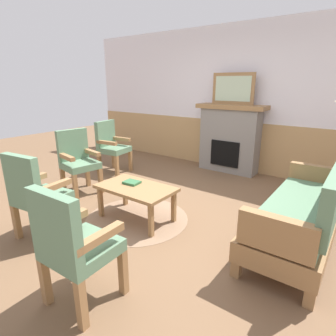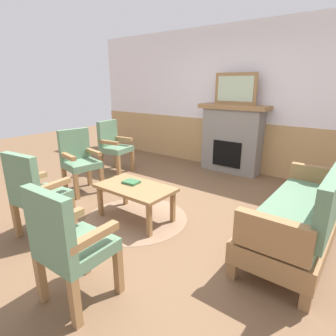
{
  "view_description": "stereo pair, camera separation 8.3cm",
  "coord_description": "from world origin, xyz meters",
  "px_view_note": "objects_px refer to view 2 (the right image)",
  "views": [
    {
      "loc": [
        2.12,
        -2.54,
        1.66
      ],
      "look_at": [
        0.0,
        0.35,
        0.55
      ],
      "focal_mm": 29.37,
      "sensor_mm": 36.0,
      "label": 1
    },
    {
      "loc": [
        2.18,
        -2.49,
        1.66
      ],
      "look_at": [
        0.0,
        0.35,
        0.55
      ],
      "focal_mm": 29.37,
      "sensor_mm": 36.0,
      "label": 2
    }
  ],
  "objects_px": {
    "framed_picture": "(235,89)",
    "couch": "(303,214)",
    "fireplace": "(232,138)",
    "armchair_front_center": "(68,242)",
    "armchair_near_fireplace": "(113,144)",
    "armchair_by_window_left": "(79,158)",
    "coffee_table": "(135,190)",
    "book_on_table": "(131,182)",
    "armchair_front_left": "(35,191)"
  },
  "relations": [
    {
      "from": "framed_picture",
      "to": "armchair_by_window_left",
      "type": "relative_size",
      "value": 0.82
    },
    {
      "from": "couch",
      "to": "armchair_front_center",
      "type": "xyz_separation_m",
      "value": [
        -1.21,
        -1.87,
        0.14
      ]
    },
    {
      "from": "book_on_table",
      "to": "armchair_near_fireplace",
      "type": "height_order",
      "value": "armchair_near_fireplace"
    },
    {
      "from": "framed_picture",
      "to": "armchair_front_left",
      "type": "relative_size",
      "value": 0.82
    },
    {
      "from": "armchair_front_center",
      "to": "armchair_near_fireplace",
      "type": "bearing_deg",
      "value": 132.84
    },
    {
      "from": "coffee_table",
      "to": "book_on_table",
      "type": "distance_m",
      "value": 0.14
    },
    {
      "from": "fireplace",
      "to": "armchair_near_fireplace",
      "type": "xyz_separation_m",
      "value": [
        -1.78,
        -1.4,
        -0.11
      ]
    },
    {
      "from": "coffee_table",
      "to": "armchair_front_center",
      "type": "distance_m",
      "value": 1.45
    },
    {
      "from": "fireplace",
      "to": "book_on_table",
      "type": "distance_m",
      "value": 2.53
    },
    {
      "from": "couch",
      "to": "armchair_front_left",
      "type": "bearing_deg",
      "value": -147.45
    },
    {
      "from": "couch",
      "to": "framed_picture",
      "type": "bearing_deg",
      "value": 130.78
    },
    {
      "from": "armchair_by_window_left",
      "to": "armchair_front_left",
      "type": "distance_m",
      "value": 1.37
    },
    {
      "from": "couch",
      "to": "armchair_by_window_left",
      "type": "bearing_deg",
      "value": -172.81
    },
    {
      "from": "coffee_table",
      "to": "book_on_table",
      "type": "xyz_separation_m",
      "value": [
        -0.11,
        0.05,
        0.07
      ]
    },
    {
      "from": "book_on_table",
      "to": "armchair_by_window_left",
      "type": "height_order",
      "value": "armchair_by_window_left"
    },
    {
      "from": "coffee_table",
      "to": "armchair_near_fireplace",
      "type": "relative_size",
      "value": 0.98
    },
    {
      "from": "armchair_by_window_left",
      "to": "armchair_front_left",
      "type": "height_order",
      "value": "same"
    },
    {
      "from": "framed_picture",
      "to": "couch",
      "type": "relative_size",
      "value": 0.44
    },
    {
      "from": "fireplace",
      "to": "armchair_front_left",
      "type": "height_order",
      "value": "fireplace"
    },
    {
      "from": "coffee_table",
      "to": "armchair_near_fireplace",
      "type": "bearing_deg",
      "value": 145.57
    },
    {
      "from": "coffee_table",
      "to": "armchair_front_left",
      "type": "height_order",
      "value": "armchair_front_left"
    },
    {
      "from": "fireplace",
      "to": "armchair_front_left",
      "type": "relative_size",
      "value": 1.33
    },
    {
      "from": "armchair_front_center",
      "to": "book_on_table",
      "type": "bearing_deg",
      "value": 117.42
    },
    {
      "from": "framed_picture",
      "to": "armchair_front_left",
      "type": "bearing_deg",
      "value": -100.34
    },
    {
      "from": "armchair_by_window_left",
      "to": "armchair_front_center",
      "type": "height_order",
      "value": "same"
    },
    {
      "from": "coffee_table",
      "to": "book_on_table",
      "type": "height_order",
      "value": "book_on_table"
    },
    {
      "from": "framed_picture",
      "to": "couch",
      "type": "height_order",
      "value": "framed_picture"
    },
    {
      "from": "armchair_near_fireplace",
      "to": "armchair_front_center",
      "type": "xyz_separation_m",
      "value": [
        2.3,
        -2.48,
        0.0
      ]
    },
    {
      "from": "armchair_near_fireplace",
      "to": "armchair_front_center",
      "type": "bearing_deg",
      "value": -47.16
    },
    {
      "from": "framed_picture",
      "to": "book_on_table",
      "type": "relative_size",
      "value": 4.05
    },
    {
      "from": "armchair_near_fireplace",
      "to": "armchair_front_left",
      "type": "bearing_deg",
      "value": -61.77
    },
    {
      "from": "framed_picture",
      "to": "couch",
      "type": "bearing_deg",
      "value": -49.22
    },
    {
      "from": "book_on_table",
      "to": "armchair_front_center",
      "type": "distance_m",
      "value": 1.53
    },
    {
      "from": "framed_picture",
      "to": "armchair_by_window_left",
      "type": "distance_m",
      "value": 2.98
    },
    {
      "from": "framed_picture",
      "to": "book_on_table",
      "type": "bearing_deg",
      "value": -94.26
    },
    {
      "from": "coffee_table",
      "to": "framed_picture",
      "type": "bearing_deg",
      "value": 88.31
    },
    {
      "from": "coffee_table",
      "to": "book_on_table",
      "type": "relative_size",
      "value": 4.86
    },
    {
      "from": "framed_picture",
      "to": "armchair_front_center",
      "type": "relative_size",
      "value": 0.82
    },
    {
      "from": "coffee_table",
      "to": "armchair_front_left",
      "type": "distance_m",
      "value": 1.12
    },
    {
      "from": "framed_picture",
      "to": "coffee_table",
      "type": "xyz_separation_m",
      "value": [
        -0.08,
        -2.57,
        -1.17
      ]
    },
    {
      "from": "armchair_front_left",
      "to": "armchair_near_fireplace",
      "type": "bearing_deg",
      "value": 118.23
    },
    {
      "from": "armchair_by_window_left",
      "to": "fireplace",
      "type": "bearing_deg",
      "value": 59.14
    },
    {
      "from": "couch",
      "to": "armchair_front_left",
      "type": "distance_m",
      "value": 2.82
    },
    {
      "from": "fireplace",
      "to": "couch",
      "type": "height_order",
      "value": "fireplace"
    },
    {
      "from": "coffee_table",
      "to": "armchair_front_left",
      "type": "xyz_separation_m",
      "value": [
        -0.57,
        -0.96,
        0.15
      ]
    },
    {
      "from": "coffee_table",
      "to": "armchair_front_center",
      "type": "bearing_deg",
      "value": -65.66
    },
    {
      "from": "armchair_by_window_left",
      "to": "couch",
      "type": "bearing_deg",
      "value": 7.19
    },
    {
      "from": "framed_picture",
      "to": "couch",
      "type": "distance_m",
      "value": 2.89
    },
    {
      "from": "couch",
      "to": "coffee_table",
      "type": "bearing_deg",
      "value": -162.78
    },
    {
      "from": "armchair_front_center",
      "to": "coffee_table",
      "type": "bearing_deg",
      "value": 114.34
    }
  ]
}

